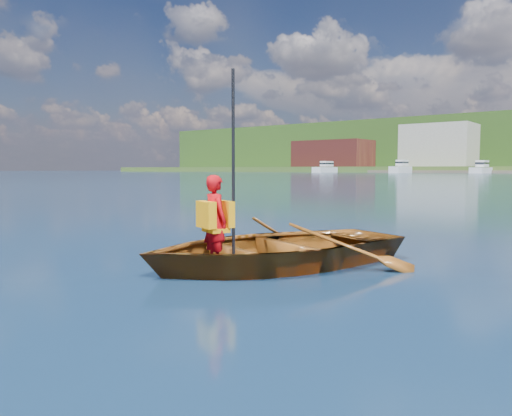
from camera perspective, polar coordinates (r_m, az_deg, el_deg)
The scene contains 4 objects.
ground at distance 6.62m, azimuth 4.12°, elevation -6.10°, with size 600.00×600.00×0.00m.
rowboat at distance 6.33m, azimuth 2.13°, elevation -4.59°, with size 3.65×4.22×0.73m.
child_paddler at distance 5.70m, azimuth -4.60°, elevation -1.25°, with size 0.45×0.43×2.22m.
hillside_trees at distance 247.97m, azimuth 24.30°, elevation 7.88°, with size 302.67×87.10×23.83m.
Camera 1 is at (3.57, -5.43, 1.21)m, focal length 35.00 mm.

